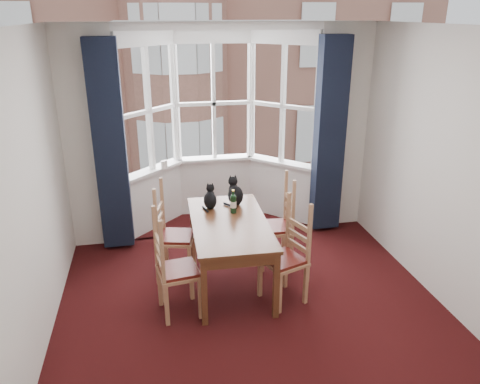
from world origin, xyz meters
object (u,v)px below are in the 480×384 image
object	(u,v)px
chair_right_near	(290,258)
chair_left_near	(170,273)
chair_left_far	(169,238)
candle_tall	(163,165)
chair_right_far	(281,228)
cat_left	(210,199)
dining_table	(230,229)
candle_short	(166,164)
wine_bottle	(233,203)
cat_right	(235,194)

from	to	relation	value
chair_right_near	chair_left_near	bearing A→B (deg)	-177.74
chair_right_near	chair_left_far	bearing A→B (deg)	149.10
candle_tall	chair_right_far	bearing A→B (deg)	-45.59
cat_left	chair_left_near	bearing A→B (deg)	-121.42
chair_left_far	dining_table	bearing A→B (deg)	-26.82
chair_right_near	candle_short	distance (m)	2.48
chair_left_far	chair_right_near	xyz separation A→B (m)	(1.24, -0.74, 0.00)
dining_table	chair_right_near	xyz separation A→B (m)	(0.58, -0.41, -0.21)
dining_table	cat_left	world-z (taller)	cat_left
chair_left_far	candle_short	size ratio (longest dim) A/B	8.54
dining_table	candle_tall	xyz separation A→B (m)	(-0.64, 1.69, 0.24)
dining_table	chair_left_near	bearing A→B (deg)	-146.47
wine_bottle	candle_short	xyz separation A→B (m)	(-0.69, 1.49, 0.03)
chair_right_far	candle_short	xyz separation A→B (m)	(-1.29, 1.39, 0.45)
chair_right_near	candle_tall	xyz separation A→B (m)	(-1.22, 2.10, 0.45)
chair_left_near	candle_short	bearing A→B (deg)	87.65
dining_table	chair_right_far	world-z (taller)	chair_right_far
chair_left_near	chair_right_near	size ratio (longest dim) A/B	1.00
cat_left	wine_bottle	bearing A→B (deg)	-38.93
candle_short	dining_table	bearing A→B (deg)	-70.74
chair_right_near	chair_right_far	xyz separation A→B (m)	(0.11, 0.74, 0.00)
chair_left_far	wine_bottle	world-z (taller)	wine_bottle
chair_right_near	candle_short	size ratio (longest dim) A/B	8.54
dining_table	cat_left	size ratio (longest dim) A/B	5.25
chair_left_far	chair_right_far	world-z (taller)	same
cat_left	candle_short	size ratio (longest dim) A/B	2.74
chair_right_far	wine_bottle	bearing A→B (deg)	-170.07
dining_table	chair_left_far	bearing A→B (deg)	153.18
chair_right_far	cat_right	distance (m)	0.70
chair_right_near	cat_right	world-z (taller)	cat_right
chair_left_near	candle_short	size ratio (longest dim) A/B	8.54
cat_right	wine_bottle	distance (m)	0.26
chair_right_far	cat_left	xyz separation A→B (m)	(-0.84, 0.09, 0.41)
dining_table	chair_left_far	distance (m)	0.77
chair_left_far	candle_short	xyz separation A→B (m)	(0.06, 1.39, 0.45)
wine_bottle	candle_tall	bearing A→B (deg)	116.32
candle_short	cat_right	bearing A→B (deg)	-58.72
dining_table	chair_left_far	xyz separation A→B (m)	(-0.66, 0.33, -0.21)
dining_table	wine_bottle	size ratio (longest dim) A/B	5.59
chair_right_far	candle_short	bearing A→B (deg)	132.98
dining_table	cat_left	bearing A→B (deg)	109.98
cat_left	wine_bottle	distance (m)	0.31
chair_right_near	candle_tall	size ratio (longest dim) A/B	8.51
dining_table	chair_right_near	world-z (taller)	chair_right_near
candle_tall	wine_bottle	bearing A→B (deg)	-63.68
chair_left_near	candle_tall	xyz separation A→B (m)	(0.05, 2.15, 0.45)
chair_right_near	wine_bottle	distance (m)	0.91
chair_right_far	wine_bottle	size ratio (longest dim) A/B	3.32
chair_left_near	cat_left	size ratio (longest dim) A/B	3.12
chair_right_far	chair_left_far	bearing A→B (deg)	-179.84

